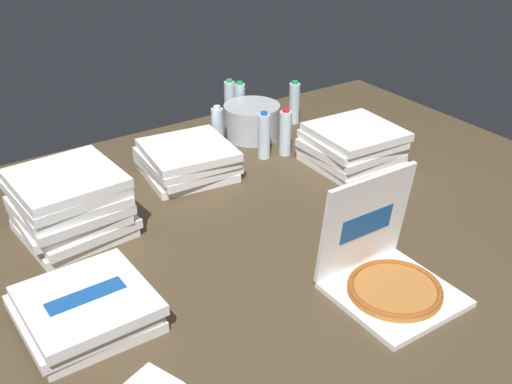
{
  "coord_description": "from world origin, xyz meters",
  "views": [
    {
      "loc": [
        -1.11,
        -1.64,
        1.3
      ],
      "look_at": [
        0.05,
        0.1,
        0.14
      ],
      "focal_mm": 42.91,
      "sensor_mm": 36.0,
      "label": 1
    }
  ],
  "objects_px": {
    "ice_bucket": "(252,121)",
    "water_bottle_1": "(285,133)",
    "water_bottle_0": "(264,136)",
    "open_pizza_box": "(386,273)",
    "water_bottle_4": "(240,104)",
    "pizza_stack_left_near": "(70,204)",
    "pizza_stack_left_far": "(352,146)",
    "water_bottle_5": "(294,103)",
    "pizza_stack_center_near": "(187,160)",
    "pizza_stack_left_mid": "(86,309)",
    "water_bottle_2": "(218,130)",
    "water_bottle_3": "(230,101)"
  },
  "relations": [
    {
      "from": "open_pizza_box",
      "to": "water_bottle_4",
      "type": "relative_size",
      "value": 1.66
    },
    {
      "from": "ice_bucket",
      "to": "water_bottle_0",
      "type": "xyz_separation_m",
      "value": [
        -0.09,
        -0.24,
        0.03
      ]
    },
    {
      "from": "water_bottle_1",
      "to": "water_bottle_2",
      "type": "distance_m",
      "value": 0.33
    },
    {
      "from": "water_bottle_5",
      "to": "water_bottle_2",
      "type": "bearing_deg",
      "value": -171.08
    },
    {
      "from": "ice_bucket",
      "to": "water_bottle_1",
      "type": "distance_m",
      "value": 0.27
    },
    {
      "from": "ice_bucket",
      "to": "water_bottle_0",
      "type": "bearing_deg",
      "value": -110.57
    },
    {
      "from": "pizza_stack_center_near",
      "to": "water_bottle_5",
      "type": "distance_m",
      "value": 0.82
    },
    {
      "from": "pizza_stack_left_mid",
      "to": "water_bottle_1",
      "type": "xyz_separation_m",
      "value": [
        1.25,
        0.66,
        0.06
      ]
    },
    {
      "from": "water_bottle_0",
      "to": "pizza_stack_left_far",
      "type": "bearing_deg",
      "value": -43.64
    },
    {
      "from": "pizza_stack_left_mid",
      "to": "ice_bucket",
      "type": "xyz_separation_m",
      "value": [
        1.24,
        0.93,
        0.03
      ]
    },
    {
      "from": "water_bottle_1",
      "to": "water_bottle_2",
      "type": "relative_size",
      "value": 1.0
    },
    {
      "from": "water_bottle_2",
      "to": "pizza_stack_left_far",
      "type": "bearing_deg",
      "value": -46.79
    },
    {
      "from": "open_pizza_box",
      "to": "water_bottle_3",
      "type": "xyz_separation_m",
      "value": [
        0.36,
        1.58,
        0.04
      ]
    },
    {
      "from": "water_bottle_4",
      "to": "pizza_stack_center_near",
      "type": "bearing_deg",
      "value": -143.87
    },
    {
      "from": "water_bottle_2",
      "to": "pizza_stack_center_near",
      "type": "bearing_deg",
      "value": -149.46
    },
    {
      "from": "pizza_stack_left_far",
      "to": "water_bottle_0",
      "type": "height_order",
      "value": "water_bottle_0"
    },
    {
      "from": "open_pizza_box",
      "to": "water_bottle_5",
      "type": "xyz_separation_m",
      "value": [
        0.63,
        1.36,
        0.04
      ]
    },
    {
      "from": "water_bottle_4",
      "to": "water_bottle_2",
      "type": "bearing_deg",
      "value": -139.49
    },
    {
      "from": "pizza_stack_center_near",
      "to": "water_bottle_2",
      "type": "distance_m",
      "value": 0.29
    },
    {
      "from": "open_pizza_box",
      "to": "ice_bucket",
      "type": "xyz_separation_m",
      "value": [
        0.34,
        1.33,
        0.01
      ]
    },
    {
      "from": "water_bottle_0",
      "to": "water_bottle_5",
      "type": "relative_size",
      "value": 1.0
    },
    {
      "from": "water_bottle_5",
      "to": "pizza_stack_center_near",
      "type": "bearing_deg",
      "value": -163.54
    },
    {
      "from": "pizza_stack_left_near",
      "to": "water_bottle_1",
      "type": "relative_size",
      "value": 1.79
    },
    {
      "from": "ice_bucket",
      "to": "water_bottle_2",
      "type": "distance_m",
      "value": 0.25
    },
    {
      "from": "pizza_stack_left_mid",
      "to": "water_bottle_1",
      "type": "bearing_deg",
      "value": 27.65
    },
    {
      "from": "water_bottle_3",
      "to": "pizza_stack_left_mid",
      "type": "bearing_deg",
      "value": -136.85
    },
    {
      "from": "pizza_stack_left_far",
      "to": "water_bottle_4",
      "type": "distance_m",
      "value": 0.74
    },
    {
      "from": "pizza_stack_left_far",
      "to": "ice_bucket",
      "type": "xyz_separation_m",
      "value": [
        -0.21,
        0.54,
        -0.01
      ]
    },
    {
      "from": "water_bottle_5",
      "to": "water_bottle_3",
      "type": "bearing_deg",
      "value": 141.33
    },
    {
      "from": "water_bottle_4",
      "to": "ice_bucket",
      "type": "bearing_deg",
      "value": -103.49
    },
    {
      "from": "pizza_stack_left_far",
      "to": "water_bottle_0",
      "type": "distance_m",
      "value": 0.42
    },
    {
      "from": "water_bottle_2",
      "to": "water_bottle_4",
      "type": "distance_m",
      "value": 0.37
    },
    {
      "from": "water_bottle_2",
      "to": "water_bottle_5",
      "type": "distance_m",
      "value": 0.54
    },
    {
      "from": "ice_bucket",
      "to": "pizza_stack_left_near",
      "type": "bearing_deg",
      "value": -160.27
    },
    {
      "from": "pizza_stack_center_near",
      "to": "pizza_stack_left_mid",
      "type": "bearing_deg",
      "value": -135.88
    },
    {
      "from": "pizza_stack_left_mid",
      "to": "water_bottle_0",
      "type": "height_order",
      "value": "water_bottle_0"
    },
    {
      "from": "water_bottle_2",
      "to": "ice_bucket",
      "type": "bearing_deg",
      "value": 12.96
    },
    {
      "from": "open_pizza_box",
      "to": "water_bottle_3",
      "type": "bearing_deg",
      "value": 77.22
    },
    {
      "from": "pizza_stack_left_mid",
      "to": "pizza_stack_left_far",
      "type": "bearing_deg",
      "value": 15.13
    },
    {
      "from": "water_bottle_5",
      "to": "water_bottle_1",
      "type": "bearing_deg",
      "value": -132.97
    },
    {
      "from": "open_pizza_box",
      "to": "pizza_stack_left_near",
      "type": "distance_m",
      "value": 1.21
    },
    {
      "from": "pizza_stack_left_near",
      "to": "pizza_stack_left_far",
      "type": "height_order",
      "value": "pizza_stack_left_near"
    },
    {
      "from": "pizza_stack_left_far",
      "to": "water_bottle_3",
      "type": "xyz_separation_m",
      "value": [
        -0.19,
        0.79,
        0.02
      ]
    },
    {
      "from": "water_bottle_0",
      "to": "water_bottle_2",
      "type": "xyz_separation_m",
      "value": [
        -0.15,
        0.19,
        0.0
      ]
    },
    {
      "from": "pizza_stack_left_near",
      "to": "water_bottle_4",
      "type": "relative_size",
      "value": 1.79
    },
    {
      "from": "water_bottle_2",
      "to": "water_bottle_5",
      "type": "xyz_separation_m",
      "value": [
        0.53,
        0.08,
        0.0
      ]
    },
    {
      "from": "pizza_stack_center_near",
      "to": "pizza_stack_left_far",
      "type": "distance_m",
      "value": 0.78
    },
    {
      "from": "pizza_stack_center_near",
      "to": "ice_bucket",
      "type": "xyz_separation_m",
      "value": [
        0.49,
        0.2,
        0.01
      ]
    },
    {
      "from": "pizza_stack_left_far",
      "to": "water_bottle_2",
      "type": "bearing_deg",
      "value": 133.21
    },
    {
      "from": "open_pizza_box",
      "to": "water_bottle_0",
      "type": "xyz_separation_m",
      "value": [
        0.25,
        1.09,
        0.04
      ]
    }
  ]
}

